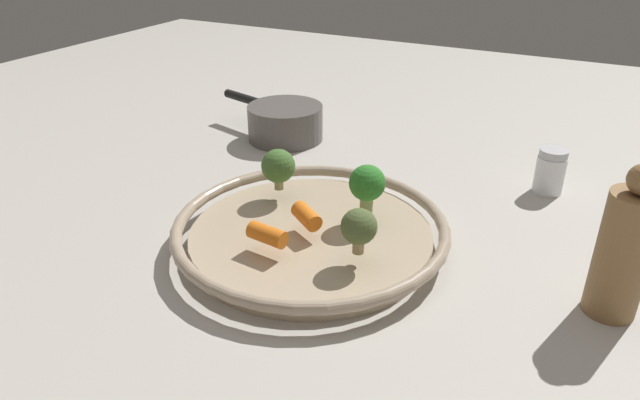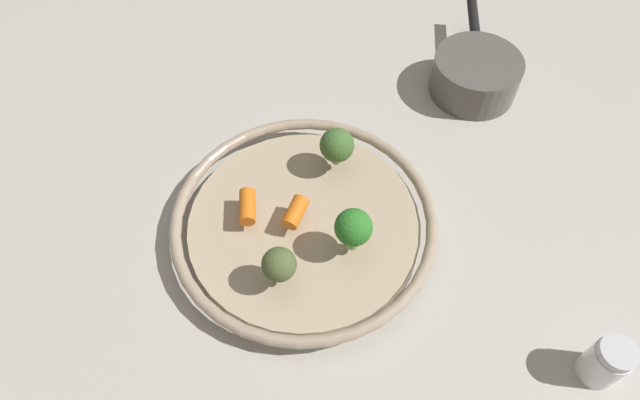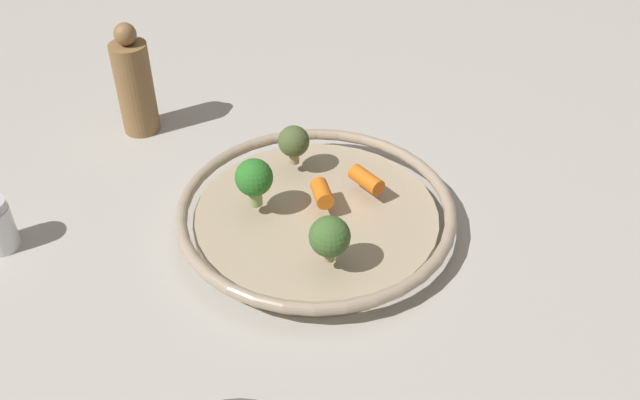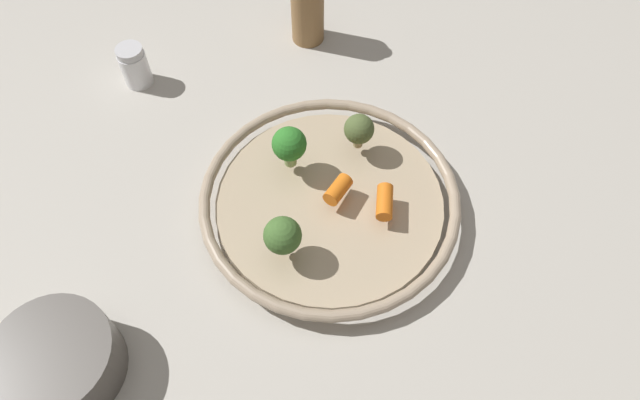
% 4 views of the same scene
% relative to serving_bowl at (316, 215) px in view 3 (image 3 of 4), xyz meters
% --- Properties ---
extents(ground_plane, '(2.32, 2.32, 0.00)m').
position_rel_serving_bowl_xyz_m(ground_plane, '(0.00, 0.00, -0.02)').
color(ground_plane, '#B7B2A8').
extents(serving_bowl, '(0.34, 0.34, 0.04)m').
position_rel_serving_bowl_xyz_m(serving_bowl, '(0.00, 0.00, 0.00)').
color(serving_bowl, tan).
rests_on(serving_bowl, ground_plane).
extents(baby_carrot_right, '(0.05, 0.04, 0.02)m').
position_rel_serving_bowl_xyz_m(baby_carrot_right, '(-0.00, -0.01, 0.03)').
color(baby_carrot_right, orange).
rests_on(baby_carrot_right, serving_bowl).
extents(baby_carrot_center, '(0.05, 0.03, 0.02)m').
position_rel_serving_bowl_xyz_m(baby_carrot_center, '(-0.02, -0.07, 0.03)').
color(baby_carrot_center, orange).
rests_on(baby_carrot_center, serving_bowl).
extents(broccoli_floret_edge, '(0.05, 0.05, 0.06)m').
position_rel_serving_bowl_xyz_m(broccoli_floret_edge, '(-0.08, 0.06, 0.05)').
color(broccoli_floret_edge, tan).
rests_on(broccoli_floret_edge, serving_bowl).
extents(broccoli_floret_small, '(0.05, 0.05, 0.06)m').
position_rel_serving_bowl_xyz_m(broccoli_floret_small, '(0.05, 0.05, 0.06)').
color(broccoli_floret_small, '#93AD66').
rests_on(broccoli_floret_small, serving_bowl).
extents(broccoli_floret_large, '(0.04, 0.04, 0.05)m').
position_rel_serving_bowl_xyz_m(broccoli_floret_large, '(0.08, -0.04, 0.05)').
color(broccoli_floret_large, tan).
rests_on(broccoli_floret_large, serving_bowl).
extents(pepper_mill, '(0.05, 0.05, 0.17)m').
position_rel_serving_bowl_xyz_m(pepper_mill, '(0.34, 0.03, 0.06)').
color(pepper_mill, olive).
rests_on(pepper_mill, ground_plane).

